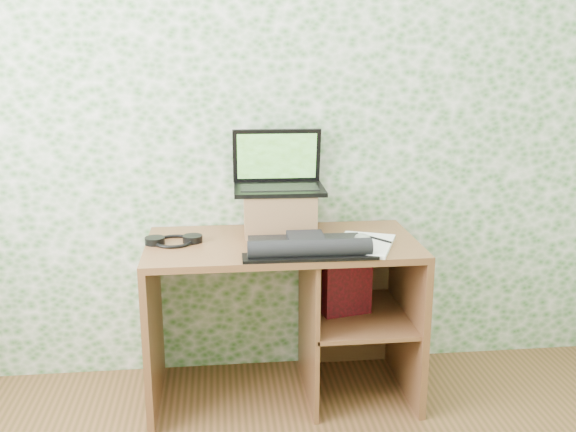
{
  "coord_description": "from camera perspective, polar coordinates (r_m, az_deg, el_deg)",
  "views": [
    {
      "loc": [
        -0.27,
        -1.27,
        1.58
      ],
      "look_at": [
        0.02,
        1.39,
        0.88
      ],
      "focal_mm": 40.0,
      "sensor_mm": 36.0,
      "label": 1
    }
  ],
  "objects": [
    {
      "name": "wall_back",
      "position": [
        3.04,
        -1.14,
        9.41
      ],
      "size": [
        3.5,
        0.0,
        3.5
      ],
      "primitive_type": "plane",
      "rotation": [
        1.57,
        0.0,
        0.0
      ],
      "color": "white",
      "rests_on": "ground"
    },
    {
      "name": "desk",
      "position": [
        2.97,
        0.95,
        -7.01
      ],
      "size": [
        1.2,
        0.6,
        0.75
      ],
      "color": "brown",
      "rests_on": "floor"
    },
    {
      "name": "riser",
      "position": [
        2.96,
        -0.79,
        0.35
      ],
      "size": [
        0.33,
        0.28,
        0.19
      ],
      "primitive_type": "cube",
      "rotation": [
        0.0,
        0.0,
        -0.03
      ],
      "color": "#885F3D",
      "rests_on": "desk"
    },
    {
      "name": "laptop",
      "position": [
        2.97,
        -0.88,
        3.6
      ],
      "size": [
        0.42,
        0.3,
        0.27
      ],
      "rotation": [
        0.0,
        0.0,
        -0.03
      ],
      "color": "black",
      "rests_on": "riser"
    },
    {
      "name": "keyboard",
      "position": [
        2.69,
        1.75,
        -2.71
      ],
      "size": [
        0.56,
        0.28,
        0.08
      ],
      "rotation": [
        0.0,
        0.0,
        -0.01
      ],
      "color": "black",
      "rests_on": "desk"
    },
    {
      "name": "headphones",
      "position": [
        2.86,
        -10.11,
        -2.16
      ],
      "size": [
        0.25,
        0.19,
        0.03
      ],
      "rotation": [
        0.0,
        0.0,
        0.07
      ],
      "color": "black",
      "rests_on": "desk"
    },
    {
      "name": "notepad",
      "position": [
        2.8,
        6.79,
        -2.52
      ],
      "size": [
        0.34,
        0.39,
        0.02
      ],
      "primitive_type": "cube",
      "rotation": [
        0.0,
        0.0,
        -0.4
      ],
      "color": "white",
      "rests_on": "desk"
    },
    {
      "name": "mouse",
      "position": [
        2.75,
        6.66,
        -2.28
      ],
      "size": [
        0.1,
        0.13,
        0.04
      ],
      "primitive_type": "ellipsoid",
      "rotation": [
        0.0,
        0.0,
        -0.28
      ],
      "color": "#BBBBBD",
      "rests_on": "notepad"
    },
    {
      "name": "pen",
      "position": [
        2.85,
        7.92,
        -2.01
      ],
      "size": [
        0.1,
        0.13,
        0.01
      ],
      "primitive_type": "cylinder",
      "rotation": [
        1.57,
        0.0,
        0.65
      ],
      "color": "black",
      "rests_on": "notepad"
    },
    {
      "name": "red_box",
      "position": [
        2.96,
        5.26,
        -6.27
      ],
      "size": [
        0.23,
        0.12,
        0.27
      ],
      "primitive_type": "cube",
      "rotation": [
        0.0,
        0.0,
        0.21
      ],
      "color": "maroon",
      "rests_on": "desk"
    }
  ]
}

